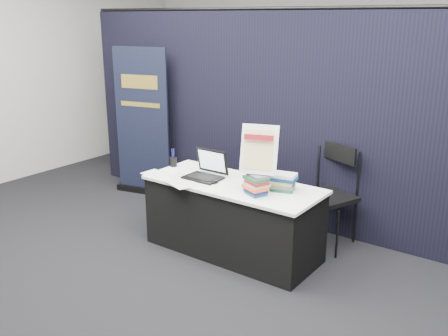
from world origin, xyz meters
TOP-DOWN VIEW (x-y plane):
  - floor at (0.00, 0.00)m, footprint 8.00×8.00m
  - wall_back at (0.00, 4.00)m, footprint 8.00×0.02m
  - drape_partition at (0.00, 1.60)m, footprint 6.00×0.08m
  - display_table at (0.00, 0.55)m, footprint 1.80×0.75m
  - laptop at (-0.32, 0.52)m, footprint 0.38×0.30m
  - mouse at (-0.14, 0.43)m, footprint 0.06×0.10m
  - brochure_left at (-0.82, 0.31)m, footprint 0.30×0.22m
  - brochure_mid at (-0.40, 0.24)m, footprint 0.39×0.33m
  - brochure_right at (-0.51, 0.41)m, footprint 0.30×0.23m
  - pen_cup at (-0.86, 0.63)m, footprint 0.08×0.08m
  - book_stack_tall at (0.37, 0.40)m, footprint 0.25×0.23m
  - book_stack_short at (0.51, 0.66)m, footprint 0.27×0.23m
  - info_sign at (0.37, 0.43)m, footprint 0.37×0.24m
  - pullup_banner at (-2.01, 1.30)m, footprint 0.84×0.28m
  - stacking_chair at (0.70, 1.31)m, footprint 0.62×0.63m

SIDE VIEW (x-z plane):
  - floor at x=0.00m, z-range 0.00..0.00m
  - display_table at x=0.00m, z-range 0.00..0.75m
  - stacking_chair at x=0.70m, z-range 0.06..1.11m
  - brochure_right at x=-0.51m, z-range 0.75..0.75m
  - brochure_left at x=-0.82m, z-range 0.75..0.75m
  - brochure_mid at x=-0.40m, z-range 0.75..0.75m
  - mouse at x=-0.14m, z-range 0.75..0.78m
  - pen_cup at x=-0.86m, z-range 0.75..0.85m
  - laptop at x=-0.32m, z-range 0.67..0.96m
  - book_stack_short at x=0.51m, z-range 0.75..0.91m
  - book_stack_tall at x=0.37m, z-range 0.75..0.95m
  - pullup_banner at x=-2.01m, z-range -0.11..1.86m
  - info_sign at x=0.37m, z-range 0.94..1.41m
  - drape_partition at x=0.00m, z-range 0.00..2.40m
  - wall_back at x=0.00m, z-range 0.00..3.50m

